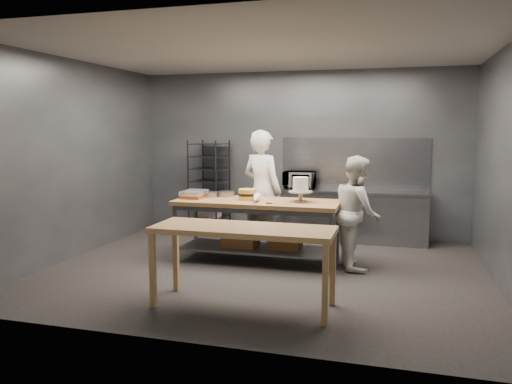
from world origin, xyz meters
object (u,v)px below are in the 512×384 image
Objects in this scene: work_table at (258,223)px; layer_cake at (247,194)px; frosted_cake_stand at (301,187)px; chef_behind at (262,191)px; near_counter at (243,235)px; microwave at (299,180)px; speed_rack at (209,188)px; chef_right at (357,212)px.

layer_cake is (-0.16, -0.00, 0.43)m from work_table.
frosted_cake_stand is 1.37× the size of layer_cake.
frosted_cake_stand is at bearing 161.50° from chef_behind.
work_table is 9.21× the size of layer_cake.
near_counter is 3.69× the size of microwave.
frosted_cake_stand is (0.36, -1.77, 0.09)m from microwave.
layer_cake is (-0.43, -1.77, -0.05)m from microwave.
speed_rack is 2.11m from layer_cake.
microwave is at bearing 91.25° from near_counter.
chef_behind is 1.01m from frosted_cake_stand.
work_table is 1.91m from near_counter.
near_counter is (0.35, -1.86, 0.24)m from work_table.
frosted_cake_stand is 0.81m from layer_cake.
near_counter is 1.14× the size of speed_rack.
microwave reaches higher than near_counter.
layer_cake reaches higher than work_table.
microwave is at bearing 76.20° from layer_cake.
microwave is (1.69, 0.08, 0.19)m from speed_rack.
chef_right is (1.43, 0.07, 0.22)m from work_table.
microwave is at bearing 101.53° from frosted_cake_stand.
work_table is 6.70× the size of frosted_cake_stand.
microwave is (-1.16, 1.69, 0.25)m from chef_right.
work_table is at bearing 1.73° from layer_cake.
microwave is at bearing 2.72° from speed_rack.
chef_right is at bearing 2.94° from work_table.
work_table is 1.20× the size of near_counter.
work_table is 1.45m from chef_right.
work_table is at bearing -98.77° from microwave.
layer_cake is at bearing 76.20° from chef_right.
chef_right reaches higher than frosted_cake_stand.
chef_behind is 1.18m from microwave.
work_table is 2.22m from speed_rack.
layer_cake is at bearing -178.27° from work_table.
microwave is 1.82m from layer_cake.
chef_right is at bearing -29.53° from speed_rack.
microwave is (-0.08, 3.63, 0.24)m from near_counter.
chef_behind reaches higher than chef_right.
layer_cake reaches higher than near_counter.
work_table is 1.85m from microwave.
work_table is 1.51× the size of chef_right.
speed_rack is at bearing -15.15° from chef_behind.
microwave reaches higher than work_table.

